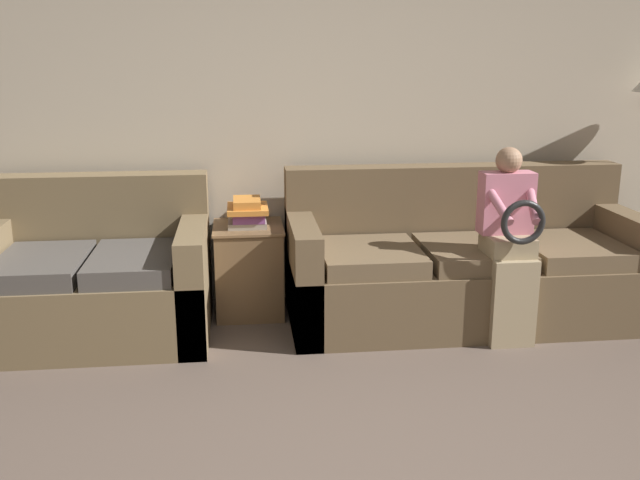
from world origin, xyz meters
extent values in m
cube|color=beige|center=(0.00, 2.85, 1.27)|extent=(7.66, 0.06, 2.55)
cube|color=brown|center=(0.94, 2.28, 0.20)|extent=(2.24, 0.91, 0.41)
cube|color=brown|center=(0.94, 2.63, 0.68)|extent=(2.24, 0.20, 0.53)
cube|color=brown|center=(-0.10, 2.28, 0.34)|extent=(0.16, 0.91, 0.68)
cube|color=brown|center=(1.98, 2.28, 0.34)|extent=(0.16, 0.91, 0.68)
cube|color=brown|center=(0.30, 2.18, 0.46)|extent=(0.60, 0.67, 0.11)
cube|color=brown|center=(0.94, 2.18, 0.46)|extent=(0.60, 0.67, 0.11)
cube|color=brown|center=(1.58, 2.18, 0.46)|extent=(0.60, 0.67, 0.11)
cube|color=brown|center=(-1.36, 2.27, 0.21)|extent=(1.36, 0.95, 0.42)
cube|color=brown|center=(-1.36, 2.65, 0.67)|extent=(1.36, 0.20, 0.50)
cube|color=brown|center=(-0.76, 2.27, 0.34)|extent=(0.16, 0.95, 0.67)
cube|color=#514C47|center=(-1.62, 2.17, 0.48)|extent=(0.49, 0.71, 0.11)
cube|color=#514C47|center=(-1.10, 2.17, 0.48)|extent=(0.49, 0.71, 0.11)
cube|color=tan|center=(1.08, 1.83, 0.26)|extent=(0.26, 0.10, 0.52)
cube|color=tan|center=(1.08, 1.97, 0.57)|extent=(0.26, 0.28, 0.11)
cube|color=#D17A8E|center=(1.08, 2.04, 0.81)|extent=(0.31, 0.14, 0.36)
sphere|color=#A37A5B|center=(1.08, 2.04, 1.06)|extent=(0.15, 0.15, 0.15)
torus|color=black|center=(1.08, 1.77, 0.76)|extent=(0.26, 0.04, 0.26)
cylinder|color=#D17A8E|center=(0.98, 1.90, 0.84)|extent=(0.11, 0.31, 0.21)
cylinder|color=#D17A8E|center=(1.18, 1.90, 0.84)|extent=(0.11, 0.31, 0.21)
cube|color=brown|center=(-0.43, 2.56, 0.29)|extent=(0.43, 0.47, 0.59)
cube|color=brown|center=(-0.43, 2.56, 0.58)|extent=(0.45, 0.49, 0.02)
cube|color=gray|center=(-0.43, 2.55, 0.60)|extent=(0.24, 0.25, 0.04)
cube|color=#7A4284|center=(-0.42, 2.55, 0.65)|extent=(0.20, 0.24, 0.06)
cube|color=orange|center=(-0.42, 2.56, 0.70)|extent=(0.26, 0.32, 0.03)
cube|color=orange|center=(-0.43, 2.56, 0.74)|extent=(0.17, 0.26, 0.05)
cylinder|color=#2D2B28|center=(2.28, 2.56, 0.01)|extent=(0.26, 0.26, 0.02)
camera|label=1|loc=(-0.47, -1.90, 1.68)|focal=40.00mm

